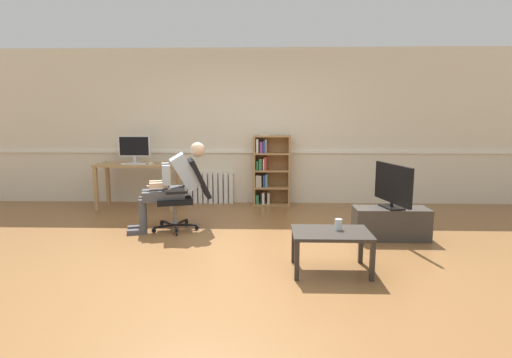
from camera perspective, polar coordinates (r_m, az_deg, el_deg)
ground_plane at (r=4.74m, az=-2.14°, el=-9.96°), size 18.00×18.00×0.00m
back_wall at (r=7.14m, az=-0.79°, el=7.37°), size 12.00×0.13×2.70m
computer_desk at (r=7.04m, az=-16.50°, el=1.24°), size 1.31×0.58×0.76m
imac_monitor at (r=7.10m, az=-16.90°, el=4.33°), size 0.53×0.14×0.46m
keyboard at (r=6.89m, az=-16.89°, el=2.09°), size 0.41×0.12×0.02m
computer_mouse at (r=6.83m, az=-14.71°, el=2.17°), size 0.06×0.10×0.03m
bookshelf at (r=6.98m, az=1.82°, el=1.18°), size 0.63×0.29×1.24m
radiator at (r=7.21m, az=-6.82°, el=-1.29°), size 0.89×0.08×0.54m
office_chair at (r=5.55m, az=-9.96°, el=-1.74°), size 0.81×0.66×0.97m
person_seated at (r=5.52m, az=-11.73°, el=-0.59°), size 1.06×0.58×1.19m
tv_stand at (r=5.36m, az=18.58°, el=-5.99°), size 0.92×0.36×0.40m
tv_screen at (r=5.27m, az=18.86°, el=-0.84°), size 0.26×0.82×0.55m
coffee_table at (r=4.07m, az=10.61°, el=-8.05°), size 0.76×0.53×0.41m
drinking_glass at (r=4.12m, az=11.61°, el=-6.32°), size 0.07×0.07×0.11m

